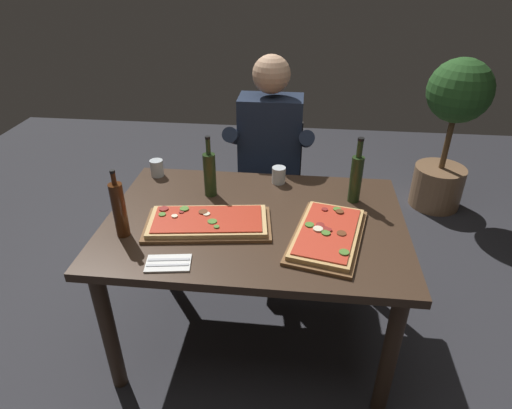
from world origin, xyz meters
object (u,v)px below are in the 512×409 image
(pizza_rectangular_front, at_px, (208,222))
(potted_plant_corner, at_px, (451,127))
(seated_diner, at_px, (269,155))
(oil_bottle_amber, at_px, (356,177))
(diner_chair, at_px, (270,182))
(dining_table, at_px, (255,236))
(tumbler_near_camera, at_px, (279,176))
(tumbler_far_side, at_px, (157,168))
(vinegar_bottle_green, at_px, (119,209))
(wine_bottle_dark, at_px, (210,173))
(pizza_rectangular_left, at_px, (328,234))

(pizza_rectangular_front, height_order, potted_plant_corner, potted_plant_corner)
(pizza_rectangular_front, relative_size, seated_diner, 0.45)
(oil_bottle_amber, height_order, diner_chair, oil_bottle_amber)
(seated_diner, distance_m, potted_plant_corner, 1.53)
(dining_table, xyz_separation_m, seated_diner, (0.01, 0.74, 0.10))
(diner_chair, bearing_deg, dining_table, -90.53)
(tumbler_near_camera, height_order, tumbler_far_side, tumbler_far_side)
(oil_bottle_amber, relative_size, vinegar_bottle_green, 1.06)
(diner_chair, bearing_deg, tumbler_far_side, -142.15)
(wine_bottle_dark, xyz_separation_m, seated_diner, (0.26, 0.53, -0.12))
(wine_bottle_dark, xyz_separation_m, tumbler_near_camera, (0.34, 0.17, -0.08))
(tumbler_far_side, distance_m, diner_chair, 0.82)
(pizza_rectangular_left, height_order, vinegar_bottle_green, vinegar_bottle_green)
(oil_bottle_amber, distance_m, tumbler_far_side, 1.08)
(vinegar_bottle_green, distance_m, seated_diner, 1.10)
(pizza_rectangular_front, xyz_separation_m, tumbler_near_camera, (0.29, 0.46, 0.02))
(tumbler_far_side, bearing_deg, oil_bottle_amber, -8.74)
(seated_diner, bearing_deg, vinegar_bottle_green, -121.72)
(dining_table, bearing_deg, tumbler_near_camera, 77.16)
(dining_table, bearing_deg, wine_bottle_dark, 140.23)
(oil_bottle_amber, distance_m, diner_chair, 0.87)
(potted_plant_corner, bearing_deg, tumbler_near_camera, -136.68)
(seated_diner, bearing_deg, oil_bottle_amber, -47.54)
(wine_bottle_dark, bearing_deg, tumbler_far_side, 151.97)
(vinegar_bottle_green, distance_m, potted_plant_corner, 2.56)
(oil_bottle_amber, height_order, vinegar_bottle_green, oil_bottle_amber)
(dining_table, xyz_separation_m, tumbler_near_camera, (0.09, 0.38, 0.13))
(wine_bottle_dark, distance_m, vinegar_bottle_green, 0.51)
(pizza_rectangular_left, xyz_separation_m, tumbler_near_camera, (-0.25, 0.50, 0.02))
(pizza_rectangular_left, height_order, oil_bottle_amber, oil_bottle_amber)
(dining_table, relative_size, oil_bottle_amber, 4.15)
(seated_diner, height_order, potted_plant_corner, seated_diner)
(dining_table, relative_size, diner_chair, 1.61)
(pizza_rectangular_front, relative_size, wine_bottle_dark, 1.89)
(vinegar_bottle_green, bearing_deg, dining_table, 18.71)
(wine_bottle_dark, height_order, diner_chair, wine_bottle_dark)
(wine_bottle_dark, distance_m, tumbler_near_camera, 0.39)
(tumbler_near_camera, distance_m, potted_plant_corner, 1.69)
(oil_bottle_amber, xyz_separation_m, tumbler_far_side, (-1.06, 0.16, -0.09))
(pizza_rectangular_front, bearing_deg, oil_bottle_amber, 24.44)
(oil_bottle_amber, bearing_deg, diner_chair, 126.52)
(oil_bottle_amber, height_order, potted_plant_corner, potted_plant_corner)
(oil_bottle_amber, xyz_separation_m, vinegar_bottle_green, (-1.04, -0.42, -0.00))
(wine_bottle_dark, distance_m, tumbler_far_side, 0.39)
(diner_chair, bearing_deg, pizza_rectangular_left, -71.52)
(tumbler_far_side, bearing_deg, diner_chair, 37.85)
(dining_table, distance_m, wine_bottle_dark, 0.39)
(pizza_rectangular_front, bearing_deg, potted_plant_corner, 46.82)
(wine_bottle_dark, relative_size, tumbler_near_camera, 3.56)
(pizza_rectangular_left, distance_m, seated_diner, 0.92)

